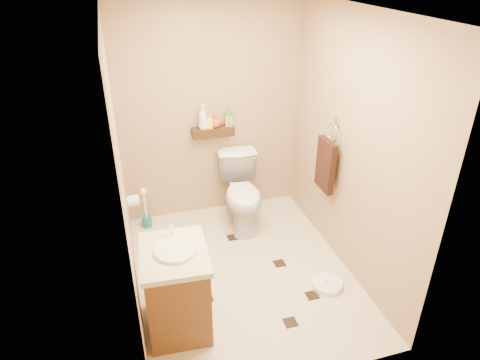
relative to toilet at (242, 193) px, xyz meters
name	(u,v)px	position (x,y,z in m)	size (l,w,h in m)	color
ground	(243,272)	(-0.23, -0.83, -0.40)	(2.50, 2.50, 0.00)	beige
wall_back	(211,114)	(-0.23, 0.42, 0.80)	(2.00, 0.04, 2.40)	tan
wall_front	(305,249)	(-0.23, -2.08, 0.80)	(2.00, 0.04, 2.40)	tan
wall_left	(122,177)	(-1.23, -0.83, 0.80)	(0.04, 2.50, 2.40)	tan
wall_right	(350,148)	(0.77, -0.83, 0.80)	(0.04, 2.50, 2.40)	tan
ceiling	(245,9)	(-0.23, -0.83, 2.00)	(2.00, 2.50, 0.02)	white
wall_shelf	(213,132)	(-0.23, 0.34, 0.62)	(0.46, 0.14, 0.10)	#3D2610
floor_accents	(248,275)	(-0.21, -0.88, -0.39)	(1.16, 1.42, 0.01)	black
toilet	(242,193)	(0.00, 0.00, 0.00)	(0.44, 0.78, 0.79)	white
vanity	(177,288)	(-0.93, -1.31, -0.01)	(0.55, 0.65, 0.88)	brown
bathroom_scale	(327,284)	(0.45, -1.24, -0.37)	(0.30, 0.30, 0.06)	white
toilet_brush	(146,213)	(-1.05, 0.24, -0.22)	(0.11, 0.11, 0.49)	#1A6768
towel_ring	(326,163)	(0.68, -0.58, 0.55)	(0.12, 0.30, 0.76)	silver
toilet_paper	(133,201)	(-1.18, -0.18, 0.20)	(0.12, 0.11, 0.12)	white
bottle_a	(203,117)	(-0.34, 0.34, 0.81)	(0.10, 0.10, 0.27)	silver
bottle_b	(209,121)	(-0.27, 0.34, 0.75)	(0.07, 0.07, 0.15)	#FFF035
bottle_c	(216,121)	(-0.20, 0.34, 0.74)	(0.11, 0.11, 0.14)	#D84719
bottle_d	(229,116)	(-0.05, 0.34, 0.79)	(0.09, 0.09, 0.23)	green
bottle_e	(229,118)	(-0.05, 0.34, 0.76)	(0.08, 0.08, 0.18)	gold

